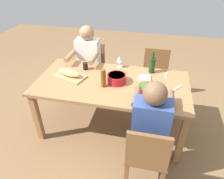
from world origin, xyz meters
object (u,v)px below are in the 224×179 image
Objects in this scene: diner_near_right at (88,60)px; wine_bottle at (152,65)px; chair_near_right at (92,67)px; wine_glass at (120,59)px; cup_near_right at (85,66)px; napkin_stack at (145,78)px; chair_far_left at (147,155)px; chair_near_left at (155,73)px; diner_far_left at (150,125)px; bread_loaf at (69,72)px; dining_table at (112,88)px; cutting_board at (70,76)px; cup_far_left at (158,95)px; beer_bottle at (103,78)px; serving_bowl_greens at (148,89)px; serving_bowl_pasta at (117,78)px.

diner_near_right is 1.01m from wine_bottle.
wine_glass is (-0.53, 0.39, 0.37)m from chair_near_right.
diner_near_right is 12.58× the size of cup_near_right.
napkin_stack is (0.07, 0.19, -0.10)m from wine_bottle.
wine_bottle is at bearing -87.16° from chair_far_left.
chair_near_right is at bearing 0.00° from chair_near_left.
diner_far_left is 3.75× the size of bread_loaf.
dining_table is 2.17× the size of chair_near_right.
napkin_stack is (-0.37, 0.24, -0.10)m from wine_glass.
dining_table is at bearing 37.33° from wine_bottle.
chair_near_left is 1.12m from cup_near_right.
bread_loaf is (0.00, 0.00, 0.06)m from cutting_board.
bread_loaf is (1.06, -0.79, 0.32)m from chair_far_left.
chair_near_right reaches higher than cup_far_left.
cutting_board is at bearing 60.33° from cup_near_right.
wine_glass is (-0.09, -0.51, 0.01)m from beer_bottle.
chair_far_left is 2.93× the size of wine_bottle.
chair_near_left is 0.73m from wine_glass.
bread_loaf is (1.06, 0.78, 0.32)m from chair_near_left.
dining_table is 0.47m from serving_bowl_greens.
chair_near_left is 1.57m from chair_far_left.
napkin_stack is (-0.80, 0.08, -0.04)m from cup_near_right.
chair_near_left is at bearing -87.56° from cup_far_left.
cup_near_right is (0.92, 0.55, 0.31)m from chair_near_left.
serving_bowl_greens is 0.17m from cup_far_left.
serving_bowl_pasta is at bearing 23.99° from napkin_stack.
diner_far_left is 12.58× the size of cup_near_right.
diner_near_right is at bearing -75.81° from cup_near_right.
chair_near_right is 3.72× the size of serving_bowl_pasta.
serving_bowl_pasta reaches higher than dining_table.
bread_loaf reaches higher than cup_far_left.
dining_table is 0.95m from chair_near_right.
diner_far_left is at bearing -90.00° from chair_far_left.
diner_far_left is 5.25× the size of serving_bowl_pasta.
chair_near_left is 1.05m from diner_near_right.
napkin_stack is at bearing 70.25° from wine_bottle.
napkin_stack is at bearing -156.01° from serving_bowl_pasta.
diner_near_right is 0.85m from beer_bottle.
beer_bottle is 0.52m from wine_glass.
napkin_stack reaches higher than cutting_board.
bread_loaf is (1.06, -0.60, 0.11)m from diner_far_left.
chair_far_left is 8.91× the size of cup_near_right.
chair_near_right is at bearing -36.69° from wine_glass.
chair_far_left is at bearing 119.78° from serving_bowl_pasta.
serving_bowl_greens is 0.99m from bread_loaf.
chair_near_left is at bearing -149.23° from cup_near_right.
dining_table is 0.60m from wine_bottle.
serving_bowl_pasta is at bearing -179.44° from bread_loaf.
serving_bowl_pasta is (0.45, -0.61, 0.10)m from diner_far_left.
cutting_board is 0.06m from bread_loaf.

